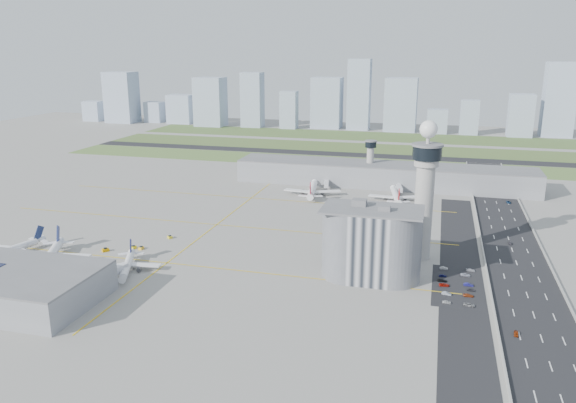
% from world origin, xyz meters
% --- Properties ---
extents(ground, '(1000.00, 1000.00, 0.00)m').
position_xyz_m(ground, '(0.00, 0.00, 0.00)').
color(ground, '#9B9890').
extents(grass_strip_0, '(480.00, 50.00, 0.08)m').
position_xyz_m(grass_strip_0, '(-20.00, 225.00, 0.04)').
color(grass_strip_0, '#566F35').
rests_on(grass_strip_0, ground).
extents(grass_strip_1, '(480.00, 60.00, 0.08)m').
position_xyz_m(grass_strip_1, '(-20.00, 300.00, 0.04)').
color(grass_strip_1, '#546B33').
rests_on(grass_strip_1, ground).
extents(grass_strip_2, '(480.00, 70.00, 0.08)m').
position_xyz_m(grass_strip_2, '(-20.00, 380.00, 0.04)').
color(grass_strip_2, '#49622E').
rests_on(grass_strip_2, ground).
extents(runway, '(480.00, 22.00, 0.10)m').
position_xyz_m(runway, '(-20.00, 262.00, 0.06)').
color(runway, black).
rests_on(runway, ground).
extents(highway, '(28.00, 500.00, 0.10)m').
position_xyz_m(highway, '(115.00, 0.00, 0.05)').
color(highway, black).
rests_on(highway, ground).
extents(barrier_left, '(0.60, 500.00, 1.20)m').
position_xyz_m(barrier_left, '(101.00, 0.00, 0.60)').
color(barrier_left, '#9E9E99').
rests_on(barrier_left, ground).
extents(barrier_right, '(0.60, 500.00, 1.20)m').
position_xyz_m(barrier_right, '(129.00, 0.00, 0.60)').
color(barrier_right, '#9E9E99').
rests_on(barrier_right, ground).
extents(landside_road, '(18.00, 260.00, 0.08)m').
position_xyz_m(landside_road, '(90.00, -10.00, 0.04)').
color(landside_road, black).
rests_on(landside_road, ground).
extents(parking_lot, '(20.00, 44.00, 0.10)m').
position_xyz_m(parking_lot, '(88.00, -22.00, 0.05)').
color(parking_lot, black).
rests_on(parking_lot, ground).
extents(taxiway_line_h_0, '(260.00, 0.60, 0.01)m').
position_xyz_m(taxiway_line_h_0, '(-40.00, -30.00, 0.01)').
color(taxiway_line_h_0, yellow).
rests_on(taxiway_line_h_0, ground).
extents(taxiway_line_h_1, '(260.00, 0.60, 0.01)m').
position_xyz_m(taxiway_line_h_1, '(-40.00, 30.00, 0.01)').
color(taxiway_line_h_1, yellow).
rests_on(taxiway_line_h_1, ground).
extents(taxiway_line_h_2, '(260.00, 0.60, 0.01)m').
position_xyz_m(taxiway_line_h_2, '(-40.00, 90.00, 0.01)').
color(taxiway_line_h_2, yellow).
rests_on(taxiway_line_h_2, ground).
extents(taxiway_line_v, '(0.60, 260.00, 0.01)m').
position_xyz_m(taxiway_line_v, '(-40.00, 30.00, 0.01)').
color(taxiway_line_v, yellow).
rests_on(taxiway_line_v, ground).
extents(control_tower, '(14.00, 14.00, 64.50)m').
position_xyz_m(control_tower, '(72.00, 8.00, 35.04)').
color(control_tower, '#ADAAA5').
rests_on(control_tower, ground).
extents(secondary_tower, '(8.60, 8.60, 31.90)m').
position_xyz_m(secondary_tower, '(30.00, 150.00, 18.80)').
color(secondary_tower, '#ADAAA5').
rests_on(secondary_tower, ground).
extents(admin_building, '(42.00, 24.00, 33.50)m').
position_xyz_m(admin_building, '(51.99, -22.00, 15.30)').
color(admin_building, '#B2B2B7').
rests_on(admin_building, ground).
extents(terminal_pier, '(210.00, 32.00, 15.80)m').
position_xyz_m(terminal_pier, '(40.00, 148.00, 7.90)').
color(terminal_pier, gray).
rests_on(terminal_pier, ground).
extents(airplane_near_a, '(39.51, 43.43, 10.27)m').
position_xyz_m(airplane_near_a, '(-115.83, -40.80, 5.14)').
color(airplane_near_a, white).
rests_on(airplane_near_a, ground).
extents(airplane_near_b, '(50.77, 53.99, 11.99)m').
position_xyz_m(airplane_near_b, '(-91.10, -44.77, 6.00)').
color(airplane_near_b, white).
rests_on(airplane_near_b, ground).
extents(airplane_near_c, '(40.68, 43.38, 9.67)m').
position_xyz_m(airplane_near_c, '(-52.02, -43.96, 4.84)').
color(airplane_near_c, white).
rests_on(airplane_near_c, ground).
extents(airplane_far_a, '(44.93, 50.60, 12.67)m').
position_xyz_m(airplane_far_a, '(-3.14, 109.40, 6.33)').
color(airplane_far_a, white).
rests_on(airplane_far_a, ground).
extents(airplane_far_b, '(42.11, 47.19, 11.68)m').
position_xyz_m(airplane_far_b, '(52.07, 109.91, 5.84)').
color(airplane_far_b, white).
rests_on(airplane_far_b, ground).
extents(jet_bridge_near_1, '(5.39, 14.31, 5.70)m').
position_xyz_m(jet_bridge_near_1, '(-83.00, -61.00, 2.85)').
color(jet_bridge_near_1, silver).
rests_on(jet_bridge_near_1, ground).
extents(jet_bridge_near_2, '(5.39, 14.31, 5.70)m').
position_xyz_m(jet_bridge_near_2, '(-53.00, -61.00, 2.85)').
color(jet_bridge_near_2, silver).
rests_on(jet_bridge_near_2, ground).
extents(jet_bridge_far_0, '(5.39, 14.31, 5.70)m').
position_xyz_m(jet_bridge_far_0, '(2.00, 132.00, 2.85)').
color(jet_bridge_far_0, silver).
rests_on(jet_bridge_far_0, ground).
extents(jet_bridge_far_1, '(5.39, 14.31, 5.70)m').
position_xyz_m(jet_bridge_far_1, '(52.00, 132.00, 2.85)').
color(jet_bridge_far_1, silver).
rests_on(jet_bridge_far_1, ground).
extents(tug_0, '(3.79, 3.92, 1.88)m').
position_xyz_m(tug_0, '(-75.76, -24.00, 0.94)').
color(tug_0, '#E59C01').
rests_on(tug_0, ground).
extents(tug_1, '(2.02, 2.84, 1.60)m').
position_xyz_m(tug_1, '(-60.66, -16.66, 0.80)').
color(tug_1, yellow).
rests_on(tug_1, ground).
extents(tug_2, '(2.31, 3.07, 1.64)m').
position_xyz_m(tug_2, '(-64.81, -16.84, 0.82)').
color(tug_2, yellow).
rests_on(tug_2, ground).
extents(tug_3, '(3.33, 3.23, 1.60)m').
position_xyz_m(tug_3, '(-54.60, 2.05, 0.80)').
color(tug_3, gold).
rests_on(tug_3, ground).
extents(tug_4, '(4.14, 4.24, 2.04)m').
position_xyz_m(tug_4, '(22.51, 94.39, 1.02)').
color(tug_4, gold).
rests_on(tug_4, ground).
extents(tug_5, '(3.01, 3.69, 1.86)m').
position_xyz_m(tug_5, '(44.92, 79.31, 0.93)').
color(tug_5, '#CCBD0C').
rests_on(tug_5, ground).
extents(car_lot_0, '(3.53, 1.63, 1.17)m').
position_xyz_m(car_lot_0, '(83.93, -40.17, 0.59)').
color(car_lot_0, silver).
rests_on(car_lot_0, ground).
extents(car_lot_1, '(3.97, 1.91, 1.25)m').
position_xyz_m(car_lot_1, '(83.87, -32.21, 0.63)').
color(car_lot_1, '#8F9AA7').
rests_on(car_lot_1, ground).
extents(car_lot_2, '(4.54, 2.60, 1.19)m').
position_xyz_m(car_lot_2, '(82.97, -23.61, 0.60)').
color(car_lot_2, '#A4170B').
rests_on(car_lot_2, ground).
extents(car_lot_3, '(4.19, 1.80, 1.20)m').
position_xyz_m(car_lot_3, '(82.05, -19.05, 0.60)').
color(car_lot_3, black).
rests_on(car_lot_3, ground).
extents(car_lot_4, '(3.38, 1.64, 1.11)m').
position_xyz_m(car_lot_4, '(82.33, -13.51, 0.56)').
color(car_lot_4, navy).
rests_on(car_lot_4, ground).
extents(car_lot_5, '(3.57, 1.39, 1.16)m').
position_xyz_m(car_lot_5, '(82.73, -4.65, 0.58)').
color(car_lot_5, silver).
rests_on(car_lot_5, ground).
extents(car_lot_6, '(4.50, 2.47, 1.19)m').
position_xyz_m(car_lot_6, '(92.30, -40.45, 0.60)').
color(car_lot_6, gray).
rests_on(car_lot_6, ground).
extents(car_lot_7, '(4.09, 1.66, 1.19)m').
position_xyz_m(car_lot_7, '(92.26, -31.63, 0.59)').
color(car_lot_7, '#903614').
rests_on(car_lot_7, ground).
extents(car_lot_8, '(3.28, 1.59, 1.08)m').
position_xyz_m(car_lot_8, '(93.46, -25.83, 0.54)').
color(car_lot_8, '#25242A').
rests_on(car_lot_8, ground).
extents(car_lot_9, '(3.98, 1.40, 1.31)m').
position_xyz_m(car_lot_9, '(92.67, -20.85, 0.65)').
color(car_lot_9, navy).
rests_on(car_lot_9, ground).
extents(car_lot_10, '(4.33, 2.38, 1.15)m').
position_xyz_m(car_lot_10, '(91.83, -10.20, 0.57)').
color(car_lot_10, '#B1B4C7').
rests_on(car_lot_10, ground).
extents(car_lot_11, '(3.93, 1.61, 1.14)m').
position_xyz_m(car_lot_11, '(94.18, -3.91, 0.57)').
color(car_lot_11, '#A5A6B1').
rests_on(car_lot_11, ground).
extents(car_hw_0, '(1.93, 3.98, 1.31)m').
position_xyz_m(car_hw_0, '(106.93, -59.74, 0.65)').
color(car_hw_0, maroon).
rests_on(car_hw_0, ground).
extents(car_hw_1, '(1.75, 3.66, 1.16)m').
position_xyz_m(car_hw_1, '(114.68, 38.39, 0.58)').
color(car_hw_1, black).
rests_on(car_hw_1, ground).
extents(car_hw_2, '(2.71, 4.93, 1.31)m').
position_xyz_m(car_hw_2, '(122.26, 121.08, 0.65)').
color(car_hw_2, navy).
rests_on(car_hw_2, ground).
extents(car_hw_4, '(1.94, 3.99, 1.31)m').
position_xyz_m(car_hw_4, '(107.34, 177.79, 0.66)').
color(car_hw_4, slate).
rests_on(car_hw_4, ground).
extents(skyline_bldg_0, '(24.05, 19.24, 26.50)m').
position_xyz_m(skyline_bldg_0, '(-377.77, 421.70, 13.25)').
color(skyline_bldg_0, '#9EADC1').
rests_on(skyline_bldg_0, ground).
extents(skyline_bldg_1, '(37.63, 30.10, 65.60)m').
position_xyz_m(skyline_bldg_1, '(-331.22, 417.61, 32.80)').
color(skyline_bldg_1, '#9EADC1').
rests_on(skyline_bldg_1, ground).
extents(skyline_bldg_2, '(22.81, 18.25, 26.79)m').
position_xyz_m(skyline_bldg_2, '(-291.25, 430.16, 13.39)').
color(skyline_bldg_2, '#9EADC1').
rests_on(skyline_bldg_2, ground).
extents(skyline_bldg_3, '(32.30, 25.84, 36.93)m').
position_xyz_m(skyline_bldg_3, '(-252.58, 431.35, 18.47)').
color(skyline_bldg_3, '#9EADC1').
rests_on(skyline_bldg_3, ground).
extents(skyline_bldg_4, '(35.81, 28.65, 60.36)m').
position_xyz_m(skyline_bldg_4, '(-204.47, 415.19, 30.18)').
color(skyline_bldg_4, '#9EADC1').
rests_on(skyline_bldg_4, ground).
extents(skyline_bldg_5, '(25.49, 20.39, 66.89)m').
position_xyz_m(skyline_bldg_5, '(-150.11, 419.66, 33.44)').
color(skyline_bldg_5, '#9EADC1').
rests_on(skyline_bldg_5, ground).
extents(skyline_bldg_6, '(20.04, 16.03, 45.20)m').
position_xyz_m(skyline_bldg_6, '(-102.68, 417.90, 22.60)').
color(skyline_bldg_6, '#9EADC1').
rests_on(skyline_bldg_6, ground).
extents(skyline_bldg_7, '(35.76, 28.61, 61.22)m').
position_xyz_m(skyline_bldg_7, '(-59.44, 436.89, 30.61)').
color(skyline_bldg_7, '#9EADC1').
rests_on(skyline_bldg_7, ground).
extents(skyline_bldg_8, '(26.33, 21.06, 83.39)m').
position_xyz_m(skyline_bldg_8, '(-19.42, 431.56, 41.69)').
color(skyline_bldg_8, '#9EADC1').
rests_on(skyline_bldg_8, ground).
extents(skyline_bldg_9, '(36.96, 29.57, 62.11)m').
position_xyz_m(skyline_bldg_9, '(30.27, 432.32, 31.06)').
color(skyline_bldg_9, '#9EADC1').
rests_on(skyline_bldg_9, ground).
extents(skyline_bldg_10, '(23.01, 18.41, 27.75)m').
position_xyz_m(skyline_bldg_10, '(73.27, 423.68, 13.87)').
color(skyline_bldg_10, '#9EADC1').
rests_on(skyline_bldg_10, ground).
extents(skyline_bldg_11, '(20.22, 16.18, 38.97)m').
position_xyz_m(skyline_bldg_11, '(108.28, 423.34, 19.48)').
color(skyline_bldg_11, '#9EADC1').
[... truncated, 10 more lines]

